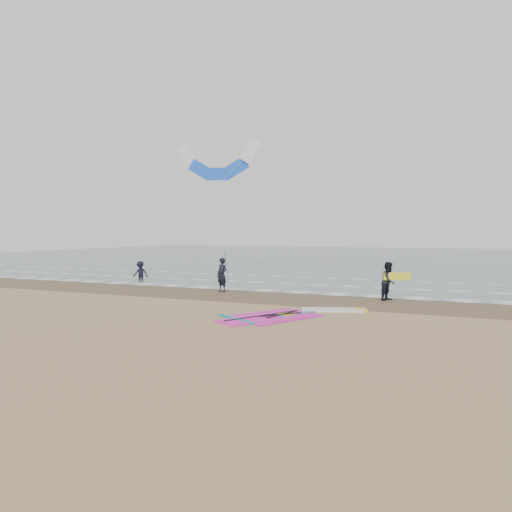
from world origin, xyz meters
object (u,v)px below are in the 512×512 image
at_px(windsurf_rig, 292,315).
at_px(person_standing, 222,275).
at_px(person_walking, 389,281).
at_px(person_wading, 140,268).
at_px(surf_kite, 218,164).

bearing_deg(windsurf_rig, person_standing, 136.85).
height_order(windsurf_rig, person_walking, person_walking).
distance_m(person_walking, person_wading, 17.57).
xyz_separation_m(person_wading, surf_kite, (4.76, 2.76, 7.43)).
xyz_separation_m(windsurf_rig, person_wading, (-14.04, 8.94, 0.82)).
height_order(person_walking, surf_kite, surf_kite).
bearing_deg(person_walking, windsurf_rig, 172.69).
distance_m(person_standing, person_walking, 9.18).
height_order(windsurf_rig, person_wading, person_wading).
relative_size(windsurf_rig, surf_kite, 0.64).
distance_m(person_standing, person_wading, 8.78).
distance_m(person_standing, surf_kite, 10.11).
bearing_deg(person_wading, surf_kite, 20.43).
distance_m(windsurf_rig, person_standing, 8.20).
xyz_separation_m(windsurf_rig, person_standing, (-5.94, 5.57, 0.94)).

